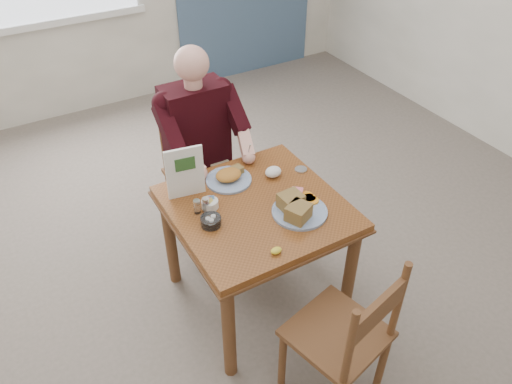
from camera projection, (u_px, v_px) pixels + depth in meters
floor at (257, 296)px, 3.18m from camera, size 6.00×6.00×0.00m
lemon_wedge at (276, 251)px, 2.42m from camera, size 0.07×0.06×0.03m
napkin at (273, 172)px, 2.91m from camera, size 0.12×0.10×0.06m
metal_dish at (301, 169)px, 2.97m from camera, size 0.09×0.09×0.01m
table at (257, 220)px, 2.79m from camera, size 0.92×0.92×0.75m
chair_far at (199, 172)px, 3.43m from camera, size 0.42×0.42×0.95m
chair_near at (345, 338)px, 2.36m from camera, size 0.51×0.51×0.95m
diner at (201, 136)px, 3.16m from camera, size 0.53×0.56×1.39m
near_plate at (297, 208)px, 2.64m from camera, size 0.37×0.37×0.10m
far_plate at (229, 177)px, 2.88m from camera, size 0.30×0.30×0.07m
caddy at (210, 204)px, 2.68m from camera, size 0.10×0.10×0.07m
shakers at (201, 205)px, 2.65m from camera, size 0.09×0.05×0.08m
creamer at (211, 221)px, 2.57m from camera, size 0.13×0.13×0.05m
menu at (185, 172)px, 2.69m from camera, size 0.21×0.05×0.31m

